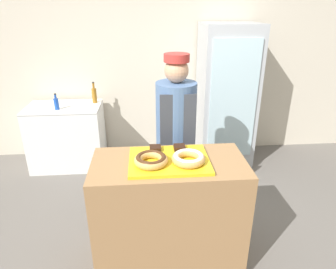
{
  "coord_description": "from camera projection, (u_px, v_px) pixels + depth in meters",
  "views": [
    {
      "loc": [
        -0.17,
        -1.96,
        2.0
      ],
      "look_at": [
        0.0,
        0.1,
        1.11
      ],
      "focal_mm": 32.0,
      "sensor_mm": 36.0,
      "label": 1
    }
  ],
  "objects": [
    {
      "name": "baker_person",
      "position": [
        176.0,
        137.0,
        2.84
      ],
      "size": [
        0.37,
        0.37,
        1.63
      ],
      "color": "#4C4C51",
      "rests_on": "ground_plane"
    },
    {
      "name": "ground_plane",
      "position": [
        169.0,
        256.0,
        2.6
      ],
      "size": [
        14.0,
        14.0,
        0.0
      ],
      "primitive_type": "plane",
      "color": "#66605B"
    },
    {
      "name": "wall_back",
      "position": [
        156.0,
        58.0,
        4.01
      ],
      "size": [
        8.0,
        0.06,
        2.7
      ],
      "color": "beige",
      "rests_on": "ground_plane"
    },
    {
      "name": "brownie_back_left",
      "position": [
        155.0,
        148.0,
        2.36
      ],
      "size": [
        0.09,
        0.09,
        0.03
      ],
      "color": "black",
      "rests_on": "serving_tray"
    },
    {
      "name": "donut_light_glaze",
      "position": [
        188.0,
        158.0,
        2.16
      ],
      "size": [
        0.24,
        0.24,
        0.07
      ],
      "color": "tan",
      "rests_on": "serving_tray"
    },
    {
      "name": "bottle_amber",
      "position": [
        94.0,
        95.0,
        3.87
      ],
      "size": [
        0.06,
        0.06,
        0.27
      ],
      "color": "#99661E",
      "rests_on": "chest_freezer"
    },
    {
      "name": "display_counter",
      "position": [
        169.0,
        212.0,
        2.42
      ],
      "size": [
        1.16,
        0.58,
        0.93
      ],
      "color": "#997047",
      "rests_on": "ground_plane"
    },
    {
      "name": "beverage_fridge",
      "position": [
        226.0,
        97.0,
        3.9
      ],
      "size": [
        0.69,
        0.67,
        1.81
      ],
      "color": "#ADB2B7",
      "rests_on": "ground_plane"
    },
    {
      "name": "bottle_blue",
      "position": [
        56.0,
        103.0,
        3.63
      ],
      "size": [
        0.06,
        0.06,
        0.2
      ],
      "color": "#1E4CB2",
      "rests_on": "chest_freezer"
    },
    {
      "name": "serving_tray",
      "position": [
        169.0,
        160.0,
        2.23
      ],
      "size": [
        0.59,
        0.46,
        0.02
      ],
      "color": "yellow",
      "rests_on": "display_counter"
    },
    {
      "name": "donut_chocolate_glaze",
      "position": [
        151.0,
        159.0,
        2.14
      ],
      "size": [
        0.24,
        0.24,
        0.07
      ],
      "color": "tan",
      "rests_on": "serving_tray"
    },
    {
      "name": "chest_freezer",
      "position": [
        67.0,
        136.0,
        3.94
      ],
      "size": [
        0.92,
        0.58,
        0.83
      ],
      "color": "white",
      "rests_on": "ground_plane"
    },
    {
      "name": "brownie_back_right",
      "position": [
        179.0,
        147.0,
        2.37
      ],
      "size": [
        0.09,
        0.09,
        0.03
      ],
      "color": "black",
      "rests_on": "serving_tray"
    }
  ]
}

